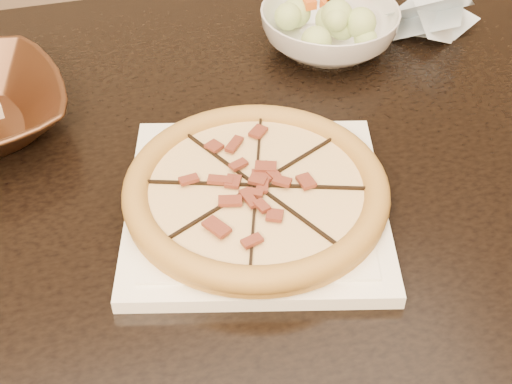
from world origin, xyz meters
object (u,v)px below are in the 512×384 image
(pizza, at_px, (256,189))
(salad_bowl, at_px, (329,29))
(dining_table, at_px, (141,218))
(plate, at_px, (256,204))

(pizza, height_order, salad_bowl, salad_bowl)
(dining_table, relative_size, plate, 3.96)
(plate, relative_size, salad_bowl, 1.80)
(dining_table, xyz_separation_m, pizza, (0.12, -0.13, 0.13))
(plate, bearing_deg, pizza, -177.84)
(dining_table, relative_size, salad_bowl, 7.12)
(pizza, bearing_deg, plate, 2.16)
(plate, bearing_deg, dining_table, 132.16)
(plate, xyz_separation_m, salad_bowl, (0.23, 0.31, 0.02))
(pizza, distance_m, salad_bowl, 0.39)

